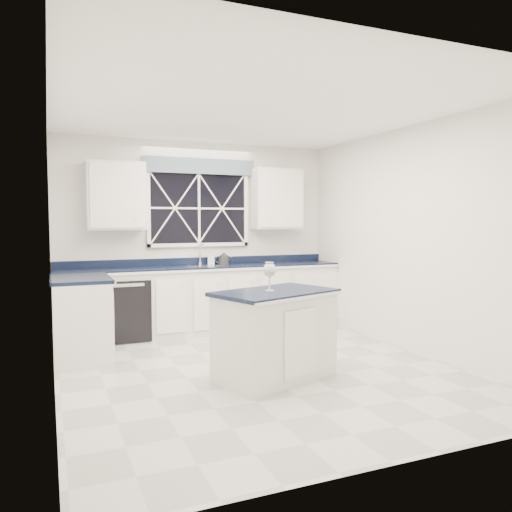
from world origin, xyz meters
name	(u,v)px	position (x,y,z in m)	size (l,w,h in m)	color
ground	(259,369)	(0.00, 0.00, 0.00)	(4.50, 4.50, 0.00)	beige
back_wall	(198,236)	(0.00, 2.25, 1.35)	(4.00, 0.10, 2.70)	silver
base_cabinets	(185,304)	(-0.33, 1.78, 0.45)	(3.99, 1.60, 0.90)	silver
countertop	(204,267)	(0.00, 1.95, 0.92)	(3.98, 0.64, 0.04)	black
dishwasher	(125,308)	(-1.10, 1.95, 0.41)	(0.60, 0.58, 0.82)	black
window	(199,203)	(0.00, 2.20, 1.83)	(1.65, 0.09, 1.26)	black
upper_cabinets	(201,198)	(0.00, 2.08, 1.90)	(3.10, 0.34, 0.90)	silver
faucet	(200,254)	(0.00, 2.14, 1.10)	(0.05, 0.20, 0.30)	silver
island	(275,334)	(0.03, -0.34, 0.44)	(1.35, 1.07, 0.88)	silver
rug	(279,339)	(0.78, 1.13, 0.01)	(1.18, 0.83, 0.02)	#B3B4AE
kettle	(224,259)	(0.32, 2.06, 1.02)	(0.24, 0.19, 0.18)	#313134
wine_glass	(269,271)	(-0.03, -0.33, 1.08)	(0.12, 0.12, 0.28)	silver
soap_bottle	(211,257)	(0.15, 2.12, 1.04)	(0.09, 0.10, 0.21)	silver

